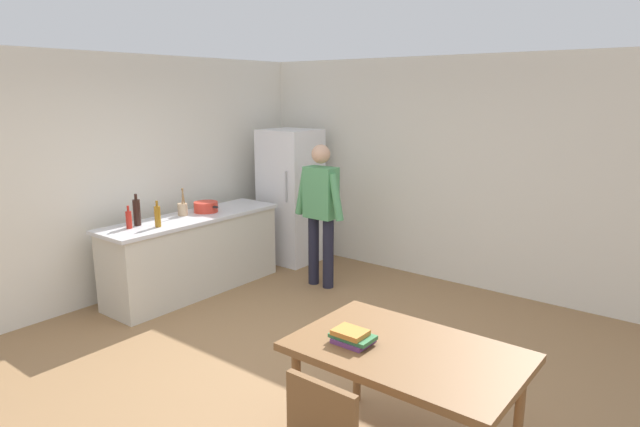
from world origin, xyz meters
The scene contains 13 objects.
ground_plane centered at (0.00, 0.00, 0.00)m, with size 14.00×14.00×0.00m, color #936D47.
wall_back centered at (0.00, 3.00, 1.35)m, with size 6.40×0.12×2.70m, color silver.
wall_left centered at (-2.60, 0.20, 1.35)m, with size 0.12×5.60×2.70m, color silver.
kitchen_counter centered at (-2.00, 0.80, 0.45)m, with size 0.64×2.20×0.90m.
refrigerator centered at (-1.90, 2.40, 0.90)m, with size 0.70×0.67×1.80m.
person centered at (-0.95, 1.85, 0.98)m, with size 0.70×0.22×1.70m.
dining_table centered at (1.40, -0.30, 0.67)m, with size 1.40×0.90×0.75m.
cooking_pot centered at (-2.05, 1.05, 0.96)m, with size 0.40×0.28×0.12m.
utensil_jar centered at (-2.11, 0.76, 0.98)m, with size 0.11×0.11×0.32m.
bottle_oil_amber centered at (-1.88, 0.26, 1.02)m, with size 0.06×0.06×0.28m.
bottle_wine_dark centered at (-2.10, 0.16, 1.05)m, with size 0.08×0.08×0.34m.
bottle_sauce_red centered at (-2.06, 0.04, 1.00)m, with size 0.06×0.06×0.24m.
book_stack centered at (1.09, -0.44, 0.79)m, with size 0.27×0.20×0.09m.
Camera 1 is at (2.87, -3.04, 2.30)m, focal length 30.41 mm.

